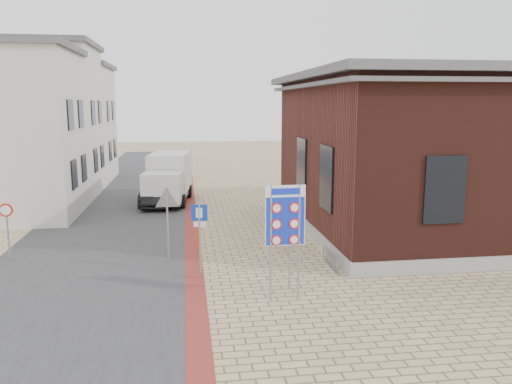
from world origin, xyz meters
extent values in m
plane|color=tan|center=(0.00, 0.00, 0.00)|extent=(120.00, 120.00, 0.00)
cube|color=#38383A|center=(-5.50, 15.00, 0.01)|extent=(7.00, 60.00, 0.02)
cube|color=maroon|center=(-2.00, 10.00, 0.01)|extent=(0.60, 40.00, 0.02)
cube|color=gray|center=(9.00, 7.00, 0.25)|extent=(12.15, 12.15, 0.50)
cube|color=#401B14|center=(9.00, 7.00, 3.50)|extent=(12.00, 12.00, 6.00)
cube|color=#545359|center=(9.00, 7.00, 6.65)|extent=(13.00, 13.00, 0.30)
cube|color=#545359|center=(9.00, 7.00, 6.25)|extent=(12.70, 12.70, 0.15)
cube|color=black|center=(2.98, 4.00, 2.80)|extent=(0.12, 1.60, 2.40)
cube|color=black|center=(2.98, 8.00, 2.80)|extent=(0.12, 1.60, 2.40)
cube|color=black|center=(6.00, 0.98, 2.80)|extent=(1.40, 0.12, 2.20)
cube|color=beige|center=(-11.00, 12.00, 4.00)|extent=(7.00, 6.00, 8.00)
cube|color=black|center=(-7.48, 10.80, 2.20)|extent=(0.10, 1.10, 1.40)
cube|color=black|center=(-7.48, 13.20, 2.20)|extent=(0.10, 1.10, 1.40)
cube|color=black|center=(-7.48, 10.80, 5.00)|extent=(0.10, 1.10, 1.40)
cube|color=black|center=(-7.48, 13.20, 5.00)|extent=(0.10, 1.10, 1.40)
cube|color=beige|center=(-11.00, 18.00, 4.40)|extent=(7.00, 6.00, 8.80)
cube|color=#545359|center=(-11.00, 18.00, 8.95)|extent=(7.40, 6.40, 0.30)
cube|color=black|center=(-7.48, 16.80, 2.20)|extent=(0.10, 1.10, 1.40)
cube|color=black|center=(-7.48, 19.20, 2.20)|extent=(0.10, 1.10, 1.40)
cube|color=black|center=(-7.48, 16.80, 5.00)|extent=(0.10, 1.10, 1.40)
cube|color=black|center=(-7.48, 19.20, 5.00)|extent=(0.10, 1.10, 1.40)
cube|color=beige|center=(-11.00, 24.00, 4.00)|extent=(7.00, 6.00, 8.00)
cube|color=#545359|center=(-11.00, 24.00, 8.15)|extent=(7.40, 6.40, 0.30)
cube|color=black|center=(-7.48, 22.80, 2.20)|extent=(0.10, 1.10, 1.40)
cube|color=black|center=(-7.48, 25.20, 2.20)|extent=(0.10, 1.10, 1.40)
cube|color=black|center=(-7.48, 22.80, 5.00)|extent=(0.10, 1.10, 1.40)
cube|color=black|center=(-7.48, 25.20, 5.00)|extent=(0.10, 1.10, 1.40)
torus|color=slate|center=(2.65, 1.60, 0.28)|extent=(0.04, 0.60, 0.60)
torus|color=slate|center=(2.65, 1.90, 0.28)|extent=(0.04, 0.60, 0.60)
torus|color=slate|center=(2.65, 2.20, 0.28)|extent=(0.04, 0.60, 0.60)
torus|color=slate|center=(2.65, 2.50, 0.28)|extent=(0.04, 0.60, 0.60)
torus|color=slate|center=(2.65, 2.80, 0.28)|extent=(0.04, 0.60, 0.60)
cube|color=slate|center=(2.65, 2.20, 0.02)|extent=(0.08, 1.60, 0.04)
imported|color=black|center=(-3.65, 13.72, 0.74)|extent=(2.05, 4.64, 1.48)
cube|color=slate|center=(-3.20, 14.26, 0.43)|extent=(2.62, 5.36, 0.24)
cube|color=white|center=(-3.42, 12.46, 1.19)|extent=(2.19, 1.86, 1.53)
cube|color=black|center=(-3.51, 11.75, 1.48)|extent=(1.81, 0.30, 0.76)
cube|color=white|center=(-3.09, 15.11, 1.67)|extent=(2.51, 3.67, 2.10)
cylinder|color=black|center=(-4.38, 12.87, 0.38)|extent=(0.33, 0.79, 0.76)
cylinder|color=black|center=(-2.39, 12.62, 0.38)|extent=(0.33, 0.79, 0.76)
cylinder|color=black|center=(-4.01, 15.90, 0.38)|extent=(0.33, 0.79, 0.76)
cylinder|color=black|center=(-2.02, 15.65, 0.38)|extent=(0.33, 0.79, 0.76)
cylinder|color=gray|center=(0.10, -0.51, 1.66)|extent=(0.07, 0.07, 3.32)
cylinder|color=gray|center=(0.90, -0.49, 1.66)|extent=(0.07, 0.07, 3.32)
cube|color=white|center=(0.50, -0.50, 2.46)|extent=(1.13, 0.07, 1.71)
cube|color=#102DC6|center=(0.50, -0.50, 2.46)|extent=(1.09, 0.08, 1.66)
cube|color=white|center=(0.50, -0.50, 3.15)|extent=(1.09, 0.08, 0.32)
cylinder|color=gray|center=(0.82, 0.30, 1.10)|extent=(0.07, 0.07, 2.20)
cube|color=white|center=(0.82, 0.30, 1.96)|extent=(0.58, 0.20, 0.21)
cube|color=#0F38B7|center=(0.82, 0.30, 1.67)|extent=(0.40, 0.15, 0.27)
cylinder|color=gray|center=(-1.80, 2.00, 1.20)|extent=(0.07, 0.07, 2.41)
cube|color=#0E32B0|center=(-1.80, 2.00, 2.07)|extent=(0.52, 0.16, 0.53)
cube|color=white|center=(-1.80, 2.00, 1.69)|extent=(0.38, 0.13, 0.17)
cylinder|color=gray|center=(-2.87, 3.50, 1.27)|extent=(0.07, 0.07, 2.55)
cylinder|color=gray|center=(-8.50, 4.50, 1.03)|extent=(0.07, 0.07, 2.06)
cylinder|color=red|center=(-8.50, 4.50, 1.82)|extent=(0.49, 0.05, 0.49)
cylinder|color=#FF490D|center=(-1.80, 5.00, 0.54)|extent=(0.11, 0.11, 1.09)
camera|label=1|loc=(-2.20, -13.71, 5.52)|focal=35.00mm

